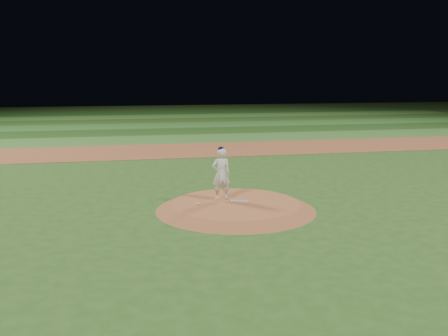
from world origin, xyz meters
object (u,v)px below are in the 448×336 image
Objects in this scene: pitcher_on_mound at (221,174)px; pitchers_mound at (236,206)px; pitching_rubber at (240,201)px; rosin_bag at (198,204)px.

pitchers_mound is at bearing -51.44° from pitcher_on_mound.
pitcher_on_mound reaches higher than pitching_rubber.
pitcher_on_mound is (0.90, 0.52, 0.90)m from rosin_bag.
pitcher_on_mound is at bearing 168.88° from pitching_rubber.
pitching_rubber is at bearing 34.47° from pitchers_mound.
pitching_rubber is 1.15m from pitcher_on_mound.
rosin_bag is at bearing -150.12° from pitcher_on_mound.
pitchers_mound is at bearing 0.08° from rosin_bag.
pitchers_mound is 1.32m from rosin_bag.
rosin_bag is at bearing -179.92° from pitchers_mound.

